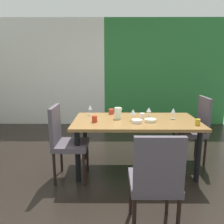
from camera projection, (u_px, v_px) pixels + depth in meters
The scene contains 18 objects.
ground_plane at pixel (95, 180), 2.98m from camera, with size 6.23×5.81×0.02m, color black.
back_panel_interior at pixel (42, 73), 5.49m from camera, with size 3.14×0.10×2.62m, color silver.
garden_window_panel at pixel (166, 73), 5.47m from camera, with size 3.09×0.10×2.62m, color #296D32.
dining_table at pixel (136, 126), 3.15m from camera, with size 1.78×0.94×0.76m.
chair_head_near at pixel (155, 179), 1.92m from camera, with size 0.44×0.44×0.99m.
chair_left_near at pixel (65, 139), 2.91m from camera, with size 0.44×0.44×1.01m.
chair_right_far at pixel (195, 126), 3.44m from camera, with size 0.44×0.44×1.04m.
wine_glass_center at pixel (173, 111), 3.18m from camera, with size 0.07×0.07×0.16m.
wine_glass_corner at pixel (133, 112), 3.07m from camera, with size 0.07×0.07×0.17m.
wine_glass_right at pixel (149, 110), 3.32m from camera, with size 0.07×0.07×0.14m.
wine_glass_left at pixel (90, 108), 3.43m from camera, with size 0.06×0.06×0.16m.
serving_bowl_near_window at pixel (150, 120), 3.03m from camera, with size 0.16×0.16×0.04m, color beige.
serving_bowl_near_shelf at pixel (137, 121), 2.97m from camera, with size 0.14×0.14×0.05m, color silver.
cup_south at pixel (198, 122), 2.86m from camera, with size 0.06×0.06×0.08m, color #B6961D.
cup_west at pixel (111, 111), 3.49m from camera, with size 0.08×0.08×0.08m, color red.
cup_north at pixel (95, 119), 3.01m from camera, with size 0.07×0.07×0.09m, color red.
cup_front at pixel (142, 116), 3.22m from camera, with size 0.07×0.07×0.08m, color white.
pitcher_east at pixel (118, 113), 3.19m from camera, with size 0.12×0.10×0.17m.
Camera 1 is at (0.25, -2.70, 1.55)m, focal length 35.00 mm.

